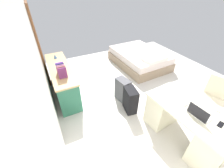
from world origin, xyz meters
The scene contains 14 objects.
ground_plane centered at (0.00, 0.00, 0.00)m, with size 5.85×5.85×0.00m, color beige.
wall_back centered at (0.00, 2.03, 1.27)m, with size 4.85×0.10×2.54m, color silver.
door_wooden centered at (1.87, 1.95, 1.02)m, with size 0.88×0.05×2.04m, color brown.
desk centered at (-1.38, 0.01, 0.38)m, with size 1.49×0.77×0.73m.
office_chair centered at (-1.23, -0.88, 0.42)m, with size 0.58×0.58×0.94m.
credenza centered at (0.97, 1.64, 0.38)m, with size 1.80×0.48×0.75m.
bed centered at (1.35, -0.97, 0.24)m, with size 1.94×1.46×0.58m.
suitcase_black centered at (-0.34, 0.46, 0.29)m, with size 0.36×0.22×0.57m, color black.
suitcase_spare_grey centered at (0.05, 0.43, 0.29)m, with size 0.36×0.22×0.58m, color #4C4C51.
laptop centered at (-1.50, 0.02, 0.78)m, with size 0.33×0.24×0.21m.
computer_mouse centered at (-1.24, 0.00, 0.74)m, with size 0.06×0.10×0.03m, color white.
cell_phone_near_laptop centered at (-1.76, -0.13, 0.73)m, with size 0.07×0.14×0.01m, color black.
book_row centered at (0.59, 1.65, 0.86)m, with size 0.31×0.17×0.24m.
figurine_small centered at (1.49, 1.65, 0.81)m, with size 0.08×0.08×0.11m, color #4C7FBF.
Camera 1 is at (-2.27, 1.88, 2.44)m, focal length 23.37 mm.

